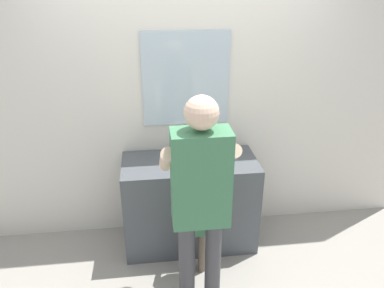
# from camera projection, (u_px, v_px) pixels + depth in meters

# --- Properties ---
(ground_plane) EXTENTS (14.00, 14.00, 0.00)m
(ground_plane) POSITION_uv_depth(u_px,v_px,m) (194.00, 262.00, 3.31)
(ground_plane) COLOR #9E998E
(back_wall) EXTENTS (4.40, 0.10, 2.70)m
(back_wall) POSITION_uv_depth(u_px,v_px,m) (186.00, 94.00, 3.30)
(back_wall) COLOR silver
(back_wall) RESTS_ON ground
(vanity_cabinet) EXTENTS (1.18, 0.54, 0.85)m
(vanity_cabinet) POSITION_uv_depth(u_px,v_px,m) (190.00, 203.00, 3.40)
(vanity_cabinet) COLOR #4C5156
(vanity_cabinet) RESTS_ON ground
(sink_basin) EXTENTS (0.33, 0.33, 0.11)m
(sink_basin) POSITION_uv_depth(u_px,v_px,m) (190.00, 157.00, 3.19)
(sink_basin) COLOR white
(sink_basin) RESTS_ON vanity_cabinet
(faucet) EXTENTS (0.18, 0.14, 0.18)m
(faucet) POSITION_uv_depth(u_px,v_px,m) (187.00, 144.00, 3.36)
(faucet) COLOR #B7BABF
(faucet) RESTS_ON vanity_cabinet
(toothbrush_cup) EXTENTS (0.07, 0.07, 0.21)m
(toothbrush_cup) POSITION_uv_depth(u_px,v_px,m) (226.00, 152.00, 3.27)
(toothbrush_cup) COLOR #4C8EB2
(toothbrush_cup) RESTS_ON vanity_cabinet
(child_toddler) EXTENTS (0.27, 0.27, 0.88)m
(child_toddler) POSITION_uv_depth(u_px,v_px,m) (196.00, 220.00, 3.00)
(child_toddler) COLOR #6B5B4C
(child_toddler) RESTS_ON ground
(adult_parent) EXTENTS (0.52, 0.55, 1.67)m
(adult_parent) POSITION_uv_depth(u_px,v_px,m) (200.00, 191.00, 2.50)
(adult_parent) COLOR #47474C
(adult_parent) RESTS_ON ground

